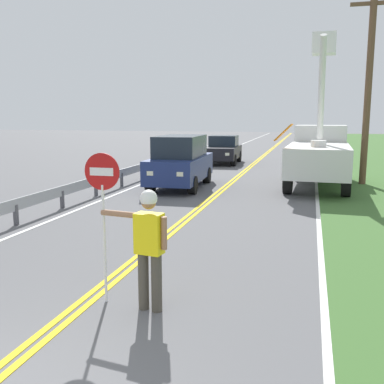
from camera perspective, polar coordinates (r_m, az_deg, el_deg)
centerline_yellow_left at (r=23.37m, az=6.56°, el=2.65°), size 0.11×110.00×0.01m
centerline_yellow_right at (r=23.34m, az=7.00°, el=2.63°), size 0.11×110.00×0.01m
edge_line_right at (r=23.12m, az=15.65°, el=2.28°), size 0.12×110.00×0.01m
edge_line_left at (r=24.13m, az=-1.72°, el=2.93°), size 0.12×110.00×0.01m
flagger_worker at (r=6.52m, az=-5.61°, el=-6.48°), size 1.08×0.30×1.83m
stop_sign_paddle at (r=6.77m, az=-11.44°, el=-0.28°), size 0.56×0.04×2.33m
utility_bucket_truck at (r=19.22m, az=16.08°, el=5.10°), size 2.87×6.88×6.07m
oncoming_suv_nearest at (r=17.89m, az=-1.50°, el=3.95°), size 2.07×4.68×2.10m
oncoming_sedan_second at (r=27.24m, az=4.05°, el=5.44°), size 2.05×4.17×1.70m
utility_pole_near at (r=20.16m, az=21.81°, el=12.73°), size 1.80×0.28×7.94m
guardrail_left_shoulder at (r=19.51m, az=-7.72°, el=2.75°), size 0.10×32.00×0.71m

